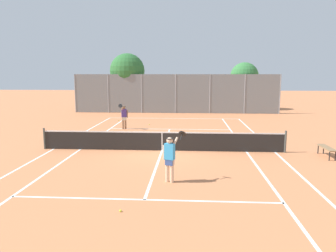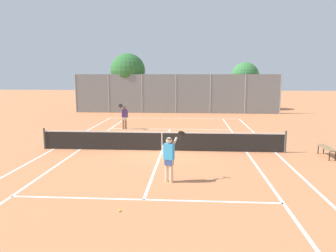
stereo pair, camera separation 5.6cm
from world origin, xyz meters
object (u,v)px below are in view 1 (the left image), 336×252
Objects in this scene: loose_tennis_ball_3 at (149,124)px; tree_behind_left at (128,72)px; loose_tennis_ball_4 at (119,120)px; tree_behind_right at (244,77)px; player_far_left at (124,116)px; loose_tennis_ball_2 at (229,137)px; tennis_net at (162,141)px; courtside_bench at (327,148)px; player_near_side at (170,156)px; loose_tennis_ball_5 at (121,211)px.

tree_behind_left is at bearing 109.18° from loose_tennis_ball_3.
loose_tennis_ball_4 is 0.01× the size of tree_behind_right.
player_far_left is 26.88× the size of loose_tennis_ball_2.
tennis_net is 2.07× the size of tree_behind_left.
tennis_net is 181.82× the size of loose_tennis_ball_4.
tree_behind_left is at bearing 105.57° from tennis_net.
tree_behind_left is (-12.43, 18.19, 3.52)m from courtside_bench.
loose_tennis_ball_3 is at bearing 52.29° from player_far_left.
loose_tennis_ball_3 is 0.04× the size of courtside_bench.
player_near_side is 26.88× the size of loose_tennis_ball_2.
player_near_side is 26.88× the size of loose_tennis_ball_4.
player_near_side and player_far_left have the same top height.
loose_tennis_ball_4 is (-5.03, 14.87, -0.89)m from player_near_side.
loose_tennis_ball_4 is at bearing -86.18° from tree_behind_left.
loose_tennis_ball_4 is at bearing 108.70° from player_near_side.
loose_tennis_ball_3 is 0.01× the size of tree_behind_right.
loose_tennis_ball_5 is 0.01× the size of tree_behind_right.
courtside_bench is (10.72, -7.04, -0.52)m from player_far_left.
courtside_bench reaches higher than loose_tennis_ball_2.
courtside_bench is at bearing 38.86° from loose_tennis_ball_5.
tree_behind_right reaches higher than player_far_left.
loose_tennis_ball_3 is 0.01× the size of tree_behind_left.
loose_tennis_ball_4 is 0.04× the size of courtside_bench.
loose_tennis_ball_4 is at bearing 137.54° from courtside_bench.
loose_tennis_ball_3 is 3.36m from loose_tennis_ball_4.
loose_tennis_ball_3 is at bearing -127.35° from tree_behind_right.
player_far_left is 4.19m from loose_tennis_ball_4.
tree_behind_left is at bearing 121.88° from loose_tennis_ball_2.
loose_tennis_ball_2 is 0.01× the size of tree_behind_left.
player_far_left reaches higher than loose_tennis_ball_4.
tree_behind_left reaches higher than player_far_left.
loose_tennis_ball_5 is at bearing -114.80° from player_near_side.
player_far_left reaches higher than courtside_bench.
player_far_left is 26.88× the size of loose_tennis_ball_3.
tennis_net is 7.35m from loose_tennis_ball_5.
courtside_bench is (6.92, 3.94, -0.52)m from player_near_side.
tree_behind_left reaches higher than loose_tennis_ball_5.
loose_tennis_ball_5 is 10.44m from courtside_bench.
tennis_net is 21.04m from tree_behind_right.
tree_behind_right is (10.20, 13.34, 2.50)m from player_far_left.
tree_behind_left reaches higher than loose_tennis_ball_3.
tree_behind_right is at bearing 74.23° from loose_tennis_ball_5.
loose_tennis_ball_2 is at bearing 44.77° from tennis_net.
player_far_left is 16.97m from tree_behind_right.
tree_behind_right reaches higher than tennis_net.
tennis_net is 7.02m from player_far_left.
player_far_left is 26.88× the size of loose_tennis_ball_4.
player_near_side is 11.61m from player_far_left.
tennis_net is 181.82× the size of loose_tennis_ball_5.
loose_tennis_ball_5 is at bearing -80.11° from tree_behind_left.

